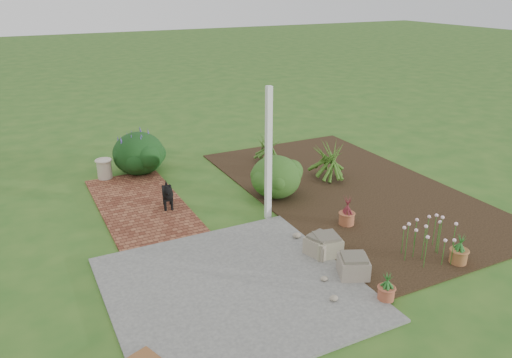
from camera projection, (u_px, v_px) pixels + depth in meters
name	position (u px, v px, depth m)	size (l,w,h in m)	color
ground	(256.00, 223.00, 9.22)	(80.00, 80.00, 0.00)	#2A5B1C
concrete_patio	(234.00, 287.00, 7.24)	(3.50, 3.50, 0.04)	#5A5A58
brick_path	(141.00, 204.00, 9.95)	(1.60, 3.50, 0.04)	brown
garden_bed	(350.00, 189.00, 10.68)	(4.00, 7.00, 0.03)	black
veranda_post	(268.00, 155.00, 8.97)	(0.10, 0.10, 2.50)	white
stone_trough_near	(353.00, 267.00, 7.46)	(0.43, 0.43, 0.28)	#736458
stone_trough_mid	(321.00, 246.00, 8.06)	(0.42, 0.42, 0.28)	gray
stone_trough_far	(326.00, 245.00, 8.06)	(0.43, 0.43, 0.29)	gray
black_dog	(168.00, 193.00, 9.62)	(0.28, 0.61, 0.53)	black
cream_ceramic_urn	(104.00, 169.00, 11.16)	(0.32, 0.32, 0.43)	beige
evergreen_shrub	(276.00, 176.00, 10.17)	(1.03, 1.03, 0.88)	#12360F
agapanthus_clump_back	(328.00, 157.00, 11.04)	(1.13, 1.13, 1.01)	#193D10
agapanthus_clump_front	(268.00, 146.00, 12.14)	(0.91, 0.91, 0.81)	#153A0E
pink_flower_patch	(434.00, 238.00, 7.91)	(1.04, 1.04, 0.67)	#113D0F
terracotta_pot_bronze	(347.00, 218.00, 9.08)	(0.28, 0.28, 0.22)	#9D5635
terracotta_pot_small_left	(459.00, 256.00, 7.83)	(0.27, 0.27, 0.22)	#935A32
terracotta_pot_small_right	(386.00, 293.00, 6.92)	(0.23, 0.23, 0.20)	#9D4F35
purple_flowering_bush	(139.00, 152.00, 11.49)	(1.17, 1.17, 1.00)	black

